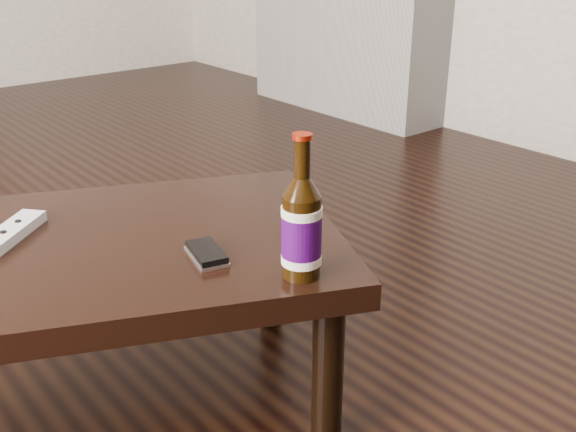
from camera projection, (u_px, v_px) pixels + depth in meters
coffee_table at (74, 267)px, 1.32m from camera, size 1.20×0.98×0.39m
beer_bottle at (302, 228)px, 1.14m from camera, size 0.08×0.08×0.26m
phone at (207, 254)px, 1.24m from camera, size 0.08×0.12×0.02m
remote at (10, 233)px, 1.32m from camera, size 0.18×0.16×0.02m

